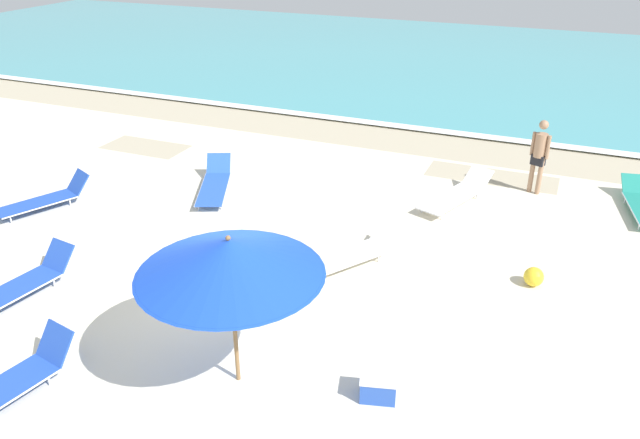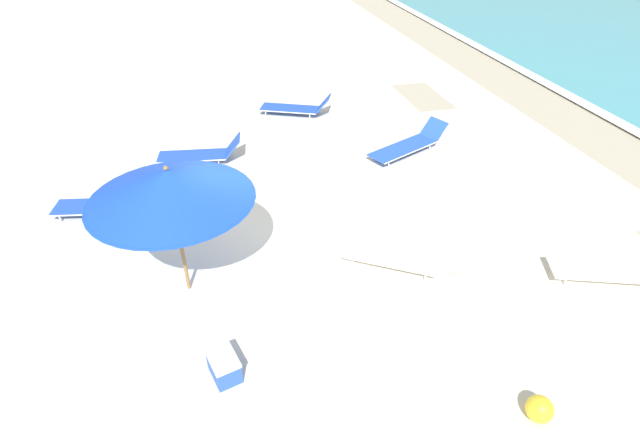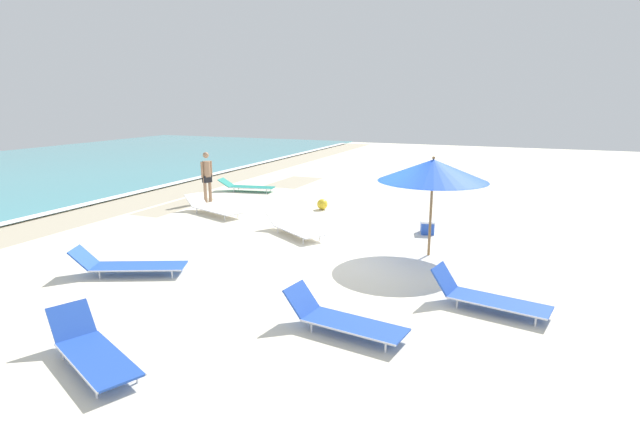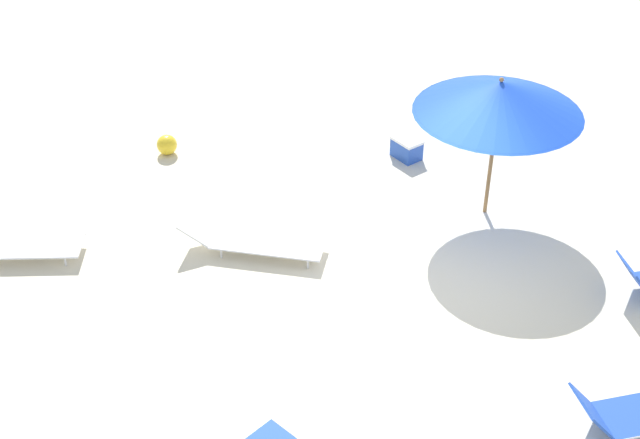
{
  "view_description": "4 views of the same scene",
  "coord_description": "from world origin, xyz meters",
  "px_view_note": "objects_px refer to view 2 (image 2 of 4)",
  "views": [
    {
      "loc": [
        4.8,
        -7.5,
        6.0
      ],
      "look_at": [
        1.03,
        1.57,
        1.1
      ],
      "focal_mm": 35.0,
      "sensor_mm": 36.0,
      "label": 1
    },
    {
      "loc": [
        7.67,
        -1.0,
        5.7
      ],
      "look_at": [
        0.69,
        0.82,
        0.73
      ],
      "focal_mm": 28.0,
      "sensor_mm": 36.0,
      "label": 2
    },
    {
      "loc": [
        -10.24,
        -3.48,
        3.58
      ],
      "look_at": [
        0.15,
        0.83,
        0.84
      ],
      "focal_mm": 28.0,
      "sensor_mm": 36.0,
      "label": 3
    },
    {
      "loc": [
        -8.66,
        5.17,
        7.9
      ],
      "look_at": [
        0.63,
        1.42,
        0.91
      ],
      "focal_mm": 50.0,
      "sensor_mm": 36.0,
      "label": 4
    }
  ],
  "objects_px": {
    "sun_lounger_near_water_left": "(201,153)",
    "sun_lounger_mid_beach_pair_a": "(106,204)",
    "sun_lounger_near_water_right": "(297,107)",
    "cooler_box": "(224,366)",
    "sun_lounger_under_umbrella": "(409,144)",
    "beach_umbrella": "(169,185)",
    "sun_lounger_mid_beach_solo": "(622,270)",
    "sun_lounger_mid_beach_pair_b": "(405,257)",
    "beach_ball": "(540,409)"
  },
  "relations": [
    {
      "from": "beach_ball",
      "to": "cooler_box",
      "type": "distance_m",
      "value": 4.13
    },
    {
      "from": "sun_lounger_under_umbrella",
      "to": "sun_lounger_mid_beach_solo",
      "type": "distance_m",
      "value": 5.6
    },
    {
      "from": "sun_lounger_under_umbrella",
      "to": "sun_lounger_near_water_right",
      "type": "distance_m",
      "value": 3.74
    },
    {
      "from": "sun_lounger_near_water_left",
      "to": "sun_lounger_mid_beach_pair_a",
      "type": "relative_size",
      "value": 0.99
    },
    {
      "from": "sun_lounger_under_umbrella",
      "to": "sun_lounger_near_water_left",
      "type": "relative_size",
      "value": 1.13
    },
    {
      "from": "beach_umbrella",
      "to": "sun_lounger_mid_beach_solo",
      "type": "xyz_separation_m",
      "value": [
        1.64,
        7.14,
        -1.79
      ]
    },
    {
      "from": "sun_lounger_under_umbrella",
      "to": "sun_lounger_mid_beach_pair_a",
      "type": "relative_size",
      "value": 1.12
    },
    {
      "from": "beach_ball",
      "to": "cooler_box",
      "type": "height_order",
      "value": "cooler_box"
    },
    {
      "from": "beach_umbrella",
      "to": "sun_lounger_mid_beach_pair_a",
      "type": "bearing_deg",
      "value": -151.04
    },
    {
      "from": "sun_lounger_mid_beach_solo",
      "to": "cooler_box",
      "type": "bearing_deg",
      "value": -67.07
    },
    {
      "from": "beach_umbrella",
      "to": "sun_lounger_mid_beach_pair_b",
      "type": "relative_size",
      "value": 1.18
    },
    {
      "from": "sun_lounger_mid_beach_pair_a",
      "to": "cooler_box",
      "type": "height_order",
      "value": "sun_lounger_mid_beach_pair_a"
    },
    {
      "from": "sun_lounger_near_water_left",
      "to": "cooler_box",
      "type": "xyz_separation_m",
      "value": [
        6.46,
        -0.1,
        -0.03
      ]
    },
    {
      "from": "sun_lounger_mid_beach_solo",
      "to": "sun_lounger_mid_beach_pair_b",
      "type": "height_order",
      "value": "sun_lounger_mid_beach_solo"
    },
    {
      "from": "beach_ball",
      "to": "sun_lounger_mid_beach_pair_a",
      "type": "bearing_deg",
      "value": -138.07
    },
    {
      "from": "sun_lounger_mid_beach_solo",
      "to": "sun_lounger_mid_beach_pair_b",
      "type": "xyz_separation_m",
      "value": [
        -1.24,
        -3.44,
        -0.0
      ]
    },
    {
      "from": "beach_umbrella",
      "to": "sun_lounger_mid_beach_pair_a",
      "type": "relative_size",
      "value": 1.21
    },
    {
      "from": "beach_ball",
      "to": "beach_umbrella",
      "type": "bearing_deg",
      "value": -130.83
    },
    {
      "from": "sun_lounger_mid_beach_pair_a",
      "to": "beach_ball",
      "type": "relative_size",
      "value": 5.9
    },
    {
      "from": "sun_lounger_under_umbrella",
      "to": "sun_lounger_mid_beach_pair_a",
      "type": "bearing_deg",
      "value": -106.06
    },
    {
      "from": "sun_lounger_mid_beach_pair_a",
      "to": "beach_ball",
      "type": "bearing_deg",
      "value": 53.22
    },
    {
      "from": "sun_lounger_near_water_right",
      "to": "beach_ball",
      "type": "height_order",
      "value": "sun_lounger_near_water_right"
    },
    {
      "from": "beach_ball",
      "to": "cooler_box",
      "type": "xyz_separation_m",
      "value": [
        -1.67,
        -3.78,
        0.01
      ]
    },
    {
      "from": "sun_lounger_mid_beach_pair_b",
      "to": "sun_lounger_mid_beach_solo",
      "type": "bearing_deg",
      "value": 103.27
    },
    {
      "from": "sun_lounger_near_water_left",
      "to": "sun_lounger_under_umbrella",
      "type": "bearing_deg",
      "value": 89.76
    },
    {
      "from": "beach_umbrella",
      "to": "sun_lounger_mid_beach_pair_b",
      "type": "height_order",
      "value": "beach_umbrella"
    },
    {
      "from": "sun_lounger_mid_beach_solo",
      "to": "sun_lounger_near_water_left",
      "type": "bearing_deg",
      "value": -112.56
    },
    {
      "from": "cooler_box",
      "to": "sun_lounger_near_water_left",
      "type": "bearing_deg",
      "value": -15.83
    },
    {
      "from": "sun_lounger_mid_beach_solo",
      "to": "beach_ball",
      "type": "bearing_deg",
      "value": -35.94
    },
    {
      "from": "sun_lounger_mid_beach_pair_b",
      "to": "cooler_box",
      "type": "xyz_separation_m",
      "value": [
        1.55,
        -3.29,
        -0.02
      ]
    },
    {
      "from": "beach_umbrella",
      "to": "sun_lounger_mid_beach_pair_b",
      "type": "distance_m",
      "value": 4.13
    },
    {
      "from": "beach_umbrella",
      "to": "sun_lounger_near_water_right",
      "type": "xyz_separation_m",
      "value": [
        -6.76,
        3.35,
        -1.77
      ]
    },
    {
      "from": "cooler_box",
      "to": "sun_lounger_mid_beach_pair_b",
      "type": "bearing_deg",
      "value": -79.69
    },
    {
      "from": "sun_lounger_under_umbrella",
      "to": "cooler_box",
      "type": "height_order",
      "value": "sun_lounger_under_umbrella"
    },
    {
      "from": "beach_umbrella",
      "to": "sun_lounger_under_umbrella",
      "type": "xyz_separation_m",
      "value": [
        -3.73,
        5.54,
        -1.78
      ]
    },
    {
      "from": "sun_lounger_mid_beach_solo",
      "to": "cooler_box",
      "type": "distance_m",
      "value": 6.74
    },
    {
      "from": "sun_lounger_near_water_right",
      "to": "beach_ball",
      "type": "relative_size",
      "value": 5.95
    },
    {
      "from": "beach_umbrella",
      "to": "sun_lounger_near_water_left",
      "type": "height_order",
      "value": "beach_umbrella"
    },
    {
      "from": "beach_umbrella",
      "to": "sun_lounger_mid_beach_pair_b",
      "type": "xyz_separation_m",
      "value": [
        0.4,
        3.7,
        -1.79
      ]
    },
    {
      "from": "sun_lounger_near_water_left",
      "to": "cooler_box",
      "type": "relative_size",
      "value": 3.57
    },
    {
      "from": "sun_lounger_under_umbrella",
      "to": "beach_ball",
      "type": "bearing_deg",
      "value": -34.71
    },
    {
      "from": "sun_lounger_near_water_left",
      "to": "sun_lounger_near_water_right",
      "type": "distance_m",
      "value": 3.63
    },
    {
      "from": "sun_lounger_under_umbrella",
      "to": "sun_lounger_mid_beach_solo",
      "type": "bearing_deg",
      "value": -7.65
    },
    {
      "from": "sun_lounger_under_umbrella",
      "to": "beach_umbrella",
      "type": "bearing_deg",
      "value": -80.28
    },
    {
      "from": "sun_lounger_under_umbrella",
      "to": "cooler_box",
      "type": "bearing_deg",
      "value": -66.36
    },
    {
      "from": "beach_umbrella",
      "to": "cooler_box",
      "type": "distance_m",
      "value": 2.69
    },
    {
      "from": "sun_lounger_near_water_right",
      "to": "sun_lounger_mid_beach_pair_b",
      "type": "bearing_deg",
      "value": 27.04
    },
    {
      "from": "sun_lounger_near_water_right",
      "to": "sun_lounger_near_water_left",
      "type": "bearing_deg",
      "value": -27.34
    },
    {
      "from": "sun_lounger_near_water_left",
      "to": "sun_lounger_mid_beach_pair_a",
      "type": "distance_m",
      "value": 2.7
    },
    {
      "from": "sun_lounger_near_water_right",
      "to": "cooler_box",
      "type": "bearing_deg",
      "value": 5.6
    }
  ]
}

